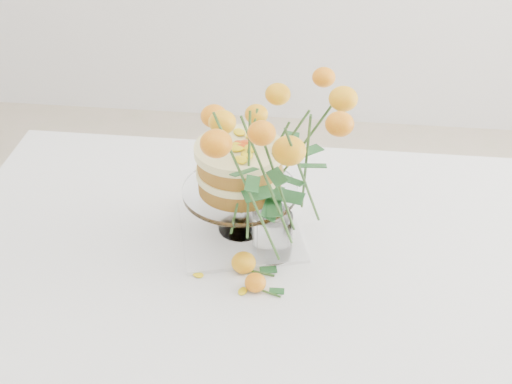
% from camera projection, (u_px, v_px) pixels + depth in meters
% --- Properties ---
extents(table, '(1.43, 0.93, 0.76)m').
position_uv_depth(table, '(260.00, 278.00, 1.62)').
color(table, tan).
rests_on(table, ground).
extents(napkin, '(0.33, 0.33, 0.01)m').
position_uv_depth(napkin, '(241.00, 230.00, 1.63)').
color(napkin, white).
rests_on(napkin, table).
extents(cake_stand, '(0.26, 0.26, 0.23)m').
position_uv_depth(cake_stand, '(240.00, 172.00, 1.54)').
color(cake_stand, white).
rests_on(cake_stand, napkin).
extents(rose_vase, '(0.34, 0.34, 0.43)m').
position_uv_depth(rose_vase, '(274.00, 157.00, 1.42)').
color(rose_vase, white).
rests_on(rose_vase, table).
extents(loose_rose_near, '(0.09, 0.05, 0.04)m').
position_uv_depth(loose_rose_near, '(244.00, 263.00, 1.51)').
color(loose_rose_near, orange).
rests_on(loose_rose_near, table).
extents(loose_rose_far, '(0.08, 0.04, 0.04)m').
position_uv_depth(loose_rose_far, '(256.00, 283.00, 1.46)').
color(loose_rose_far, orange).
rests_on(loose_rose_far, table).
extents(stray_petal_a, '(0.03, 0.02, 0.00)m').
position_uv_depth(stray_petal_a, '(198.00, 275.00, 1.51)').
color(stray_petal_a, yellow).
rests_on(stray_petal_a, table).
extents(stray_petal_b, '(0.03, 0.02, 0.00)m').
position_uv_depth(stray_petal_b, '(242.00, 291.00, 1.46)').
color(stray_petal_b, yellow).
rests_on(stray_petal_b, table).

